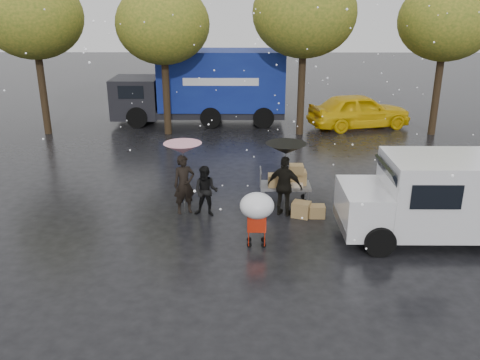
{
  "coord_description": "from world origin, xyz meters",
  "views": [
    {
      "loc": [
        -0.04,
        -12.51,
        5.96
      ],
      "look_at": [
        -0.15,
        1.0,
        1.03
      ],
      "focal_mm": 38.0,
      "sensor_mm": 36.0,
      "label": 1
    }
  ],
  "objects_px": {
    "yellow_taxi": "(359,111)",
    "shopping_cart": "(257,208)",
    "white_van": "(445,197)",
    "person_black": "(285,186)",
    "person_pink": "(184,185)",
    "vendor_cart": "(288,180)",
    "blue_truck": "(205,87)"
  },
  "relations": [
    {
      "from": "person_pink",
      "to": "vendor_cart",
      "type": "relative_size",
      "value": 1.14
    },
    {
      "from": "blue_truck",
      "to": "yellow_taxi",
      "type": "distance_m",
      "value": 7.49
    },
    {
      "from": "vendor_cart",
      "to": "blue_truck",
      "type": "relative_size",
      "value": 0.18
    },
    {
      "from": "person_pink",
      "to": "shopping_cart",
      "type": "bearing_deg",
      "value": -69.98
    },
    {
      "from": "vendor_cart",
      "to": "white_van",
      "type": "bearing_deg",
      "value": -32.07
    },
    {
      "from": "blue_truck",
      "to": "vendor_cart",
      "type": "bearing_deg",
      "value": -72.71
    },
    {
      "from": "shopping_cart",
      "to": "white_van",
      "type": "distance_m",
      "value": 4.81
    },
    {
      "from": "shopping_cart",
      "to": "blue_truck",
      "type": "relative_size",
      "value": 0.18
    },
    {
      "from": "person_pink",
      "to": "white_van",
      "type": "distance_m",
      "value": 6.99
    },
    {
      "from": "vendor_cart",
      "to": "shopping_cart",
      "type": "xyz_separation_m",
      "value": [
        -1.01,
        -2.92,
        0.34
      ]
    },
    {
      "from": "person_black",
      "to": "shopping_cart",
      "type": "xyz_separation_m",
      "value": [
        -0.84,
        -2.02,
        0.19
      ]
    },
    {
      "from": "person_black",
      "to": "white_van",
      "type": "xyz_separation_m",
      "value": [
        3.93,
        -1.46,
        0.28
      ]
    },
    {
      "from": "shopping_cart",
      "to": "yellow_taxi",
      "type": "xyz_separation_m",
      "value": [
        5.13,
        12.3,
        -0.25
      ]
    },
    {
      "from": "white_van",
      "to": "yellow_taxi",
      "type": "bearing_deg",
      "value": 88.25
    },
    {
      "from": "person_pink",
      "to": "yellow_taxi",
      "type": "bearing_deg",
      "value": 31.67
    },
    {
      "from": "person_black",
      "to": "blue_truck",
      "type": "bearing_deg",
      "value": -52.31
    },
    {
      "from": "white_van",
      "to": "person_black",
      "type": "bearing_deg",
      "value": 159.62
    },
    {
      "from": "yellow_taxi",
      "to": "shopping_cart",
      "type": "bearing_deg",
      "value": 142.56
    },
    {
      "from": "person_pink",
      "to": "person_black",
      "type": "bearing_deg",
      "value": -25.96
    },
    {
      "from": "blue_truck",
      "to": "yellow_taxi",
      "type": "relative_size",
      "value": 1.73
    },
    {
      "from": "person_black",
      "to": "vendor_cart",
      "type": "height_order",
      "value": "person_black"
    },
    {
      "from": "person_pink",
      "to": "white_van",
      "type": "bearing_deg",
      "value": -36.38
    },
    {
      "from": "person_black",
      "to": "shopping_cart",
      "type": "bearing_deg",
      "value": 89.99
    },
    {
      "from": "person_pink",
      "to": "vendor_cart",
      "type": "height_order",
      "value": "person_pink"
    },
    {
      "from": "yellow_taxi",
      "to": "person_pink",
      "type": "bearing_deg",
      "value": 129.98
    },
    {
      "from": "person_black",
      "to": "yellow_taxi",
      "type": "bearing_deg",
      "value": -90.15
    },
    {
      "from": "vendor_cart",
      "to": "yellow_taxi",
      "type": "xyz_separation_m",
      "value": [
        4.12,
        9.39,
        0.09
      ]
    },
    {
      "from": "vendor_cart",
      "to": "shopping_cart",
      "type": "height_order",
      "value": "shopping_cart"
    },
    {
      "from": "vendor_cart",
      "to": "yellow_taxi",
      "type": "bearing_deg",
      "value": 66.31
    },
    {
      "from": "white_van",
      "to": "vendor_cart",
      "type": "bearing_deg",
      "value": 147.93
    },
    {
      "from": "person_black",
      "to": "vendor_cart",
      "type": "distance_m",
      "value": 0.92
    },
    {
      "from": "blue_truck",
      "to": "person_pink",
      "type": "bearing_deg",
      "value": -88.96
    }
  ]
}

